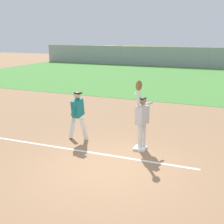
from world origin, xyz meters
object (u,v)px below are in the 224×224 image
object	(u,v)px
parked_car_white	(101,56)
parked_car_green	(151,58)
baseball	(135,94)
parked_car_tan	(197,59)
runner	(78,112)
fielder	(142,116)
first_base	(140,148)

from	to	relation	value
parked_car_white	parked_car_green	distance (m)	6.71
baseball	parked_car_tan	size ratio (longest dim) A/B	0.02
runner	parked_car_tan	distance (m)	28.34
fielder	parked_car_white	bearing A→B (deg)	-45.51
first_base	parked_car_tan	bearing A→B (deg)	93.99
parked_car_white	parked_car_tan	distance (m)	12.38
runner	parked_car_tan	bearing A→B (deg)	90.85
parked_car_white	parked_car_green	world-z (taller)	same
runner	parked_car_tan	xyz separation A→B (m)	(0.34, 28.33, -0.32)
first_base	parked_car_white	xyz separation A→B (m)	(-14.36, 28.06, 0.63)
runner	parked_car_green	distance (m)	28.85
parked_car_tan	first_base	bearing A→B (deg)	-81.54
baseball	parked_car_green	distance (m)	29.30
baseball	parked_car_white	size ratio (longest dim) A/B	0.02
parked_car_green	parked_car_white	bearing A→B (deg)	-170.51
fielder	runner	size ratio (longest dim) A/B	1.33
runner	baseball	world-z (taller)	baseball
parked_car_white	parked_car_tan	size ratio (longest dim) A/B	0.98
baseball	parked_car_tan	bearing A→B (deg)	93.52
first_base	parked_car_white	bearing A→B (deg)	117.10
runner	parked_car_tan	world-z (taller)	runner
runner	baseball	bearing A→B (deg)	2.46
runner	parked_car_white	bearing A→B (deg)	114.82
baseball	parked_car_white	xyz separation A→B (m)	(-14.12, 27.95, -1.12)
parked_car_white	parked_car_green	xyz separation A→B (m)	(6.70, 0.37, 0.00)
baseball	parked_car_green	world-z (taller)	baseball
baseball	runner	bearing A→B (deg)	-179.08
first_base	fielder	distance (m)	1.08
baseball	parked_car_green	bearing A→B (deg)	104.67
fielder	runner	distance (m)	2.33
fielder	parked_car_white	world-z (taller)	fielder
parked_car_green	parked_car_tan	bearing A→B (deg)	6.08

